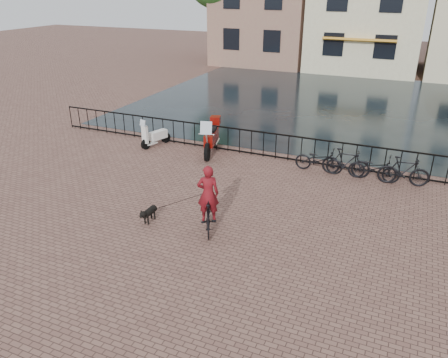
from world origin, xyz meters
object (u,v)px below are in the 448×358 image
at_px(dog, 149,214).
at_px(scooter, 155,131).
at_px(cyclist, 208,202).
at_px(motorcycle, 211,133).

bearing_deg(dog, scooter, 120.75).
distance_m(cyclist, scooter, 7.22).
distance_m(cyclist, motorcycle, 5.98).
bearing_deg(motorcycle, cyclist, -79.99).
xyz_separation_m(dog, scooter, (-3.18, 5.52, 0.39)).
bearing_deg(cyclist, dog, -16.55).
bearing_deg(scooter, motorcycle, 22.47).
distance_m(dog, scooter, 6.39).
bearing_deg(motorcycle, dog, -97.13).
xyz_separation_m(cyclist, scooter, (-4.93, 5.27, -0.21)).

